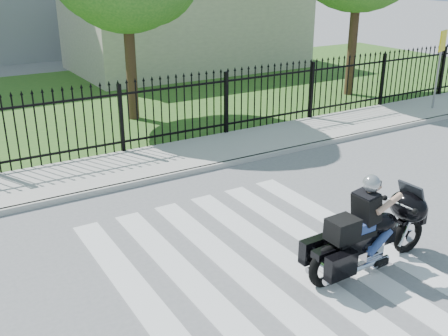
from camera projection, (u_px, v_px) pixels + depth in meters
ground at (262, 264)px, 8.32m from camera, size 120.00×120.00×0.00m
crosswalk at (262, 263)px, 8.32m from camera, size 5.00×5.50×0.01m
sidewalk at (139, 165)px, 12.29m from camera, size 40.00×2.00×0.12m
curb at (157, 179)px, 11.49m from camera, size 40.00×0.12×0.12m
grass_strip at (60, 104)px, 17.89m from camera, size 40.00×12.00×0.02m
iron_fence at (121, 120)px, 12.79m from camera, size 26.00×0.04×1.80m
building_low at (187, 29)px, 23.84m from camera, size 10.00×6.00×3.50m
motorcycle_rider at (368, 231)px, 7.96m from camera, size 2.44×0.74×1.62m
traffic_sign at (441, 53)px, 16.37m from camera, size 0.52×0.23×2.46m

